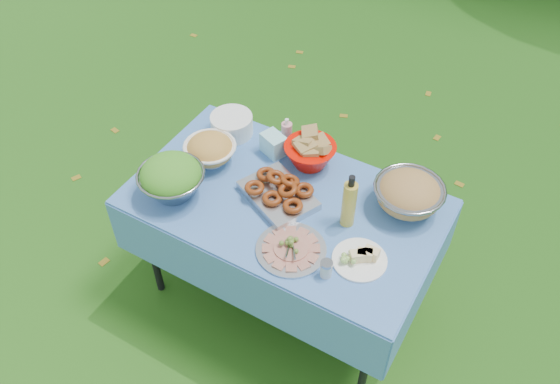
# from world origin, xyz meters

# --- Properties ---
(ground) EXTENTS (80.00, 80.00, 0.00)m
(ground) POSITION_xyz_m (0.00, 0.00, 0.00)
(ground) COLOR #0D3609
(ground) RESTS_ON ground
(picnic_table) EXTENTS (1.46, 0.86, 0.76)m
(picnic_table) POSITION_xyz_m (0.00, 0.00, 0.38)
(picnic_table) COLOR #84B1FF
(picnic_table) RESTS_ON ground
(salad_bowl) EXTENTS (0.38, 0.38, 0.21)m
(salad_bowl) POSITION_xyz_m (-0.48, -0.22, 0.86)
(salad_bowl) COLOR #909398
(salad_bowl) RESTS_ON picnic_table
(pasta_bowl_white) EXTENTS (0.27, 0.27, 0.14)m
(pasta_bowl_white) POSITION_xyz_m (-0.46, 0.06, 0.83)
(pasta_bowl_white) COLOR white
(pasta_bowl_white) RESTS_ON picnic_table
(plate_stack) EXTENTS (0.27, 0.27, 0.11)m
(plate_stack) POSITION_xyz_m (-0.49, 0.29, 0.82)
(plate_stack) COLOR white
(plate_stack) RESTS_ON picnic_table
(wipes_box) EXTENTS (0.15, 0.13, 0.11)m
(wipes_box) POSITION_xyz_m (-0.22, 0.27, 0.82)
(wipes_box) COLOR #A2EEF5
(wipes_box) RESTS_ON picnic_table
(sanitizer_bottle) EXTENTS (0.07, 0.07, 0.16)m
(sanitizer_bottle) POSITION_xyz_m (-0.19, 0.36, 0.84)
(sanitizer_bottle) COLOR pink
(sanitizer_bottle) RESTS_ON picnic_table
(bread_bowl) EXTENTS (0.34, 0.34, 0.17)m
(bread_bowl) POSITION_xyz_m (-0.02, 0.29, 0.85)
(bread_bowl) COLOR #E90D00
(bread_bowl) RESTS_ON picnic_table
(pasta_bowl_steel) EXTENTS (0.39, 0.39, 0.17)m
(pasta_bowl_steel) POSITION_xyz_m (0.51, 0.26, 0.85)
(pasta_bowl_steel) COLOR #909398
(pasta_bowl_steel) RESTS_ON picnic_table
(fried_tray) EXTENTS (0.42, 0.37, 0.08)m
(fried_tray) POSITION_xyz_m (-0.03, -0.00, 0.80)
(fried_tray) COLOR #B0B0B5
(fried_tray) RESTS_ON picnic_table
(charcuterie_platter) EXTENTS (0.36, 0.36, 0.07)m
(charcuterie_platter) POSITION_xyz_m (0.17, -0.24, 0.80)
(charcuterie_platter) COLOR #B7B9BF
(charcuterie_platter) RESTS_ON picnic_table
(oil_bottle) EXTENTS (0.08, 0.08, 0.29)m
(oil_bottle) POSITION_xyz_m (0.31, 0.03, 0.91)
(oil_bottle) COLOR gold
(oil_bottle) RESTS_ON picnic_table
(cheese_plate) EXTENTS (0.28, 0.28, 0.07)m
(cheese_plate) POSITION_xyz_m (0.46, -0.14, 0.79)
(cheese_plate) COLOR white
(cheese_plate) RESTS_ON picnic_table
(shaker) EXTENTS (0.06, 0.06, 0.09)m
(shaker) POSITION_xyz_m (0.36, -0.28, 0.80)
(shaker) COLOR silver
(shaker) RESTS_ON picnic_table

